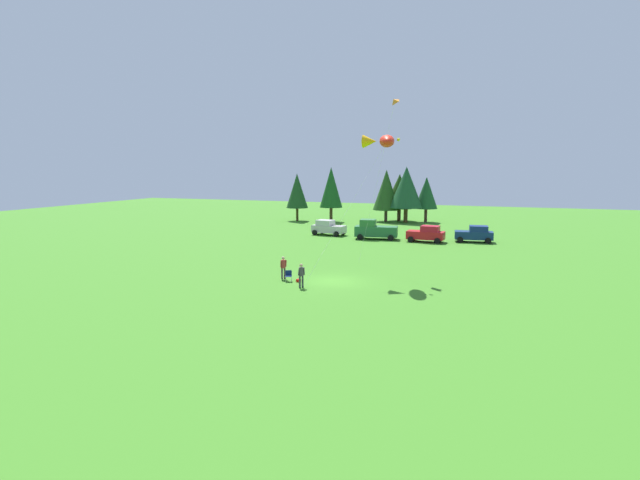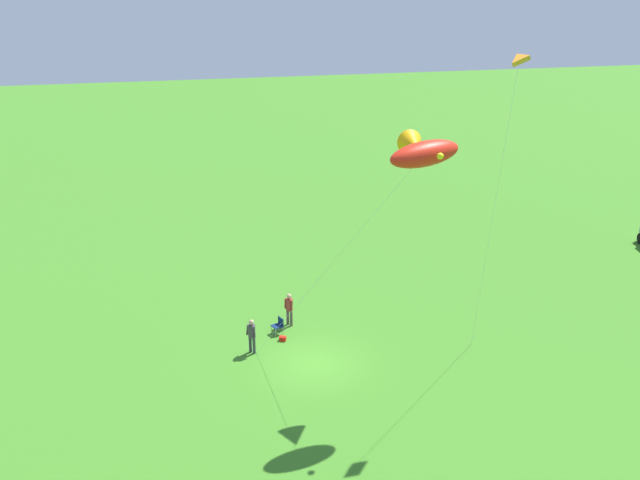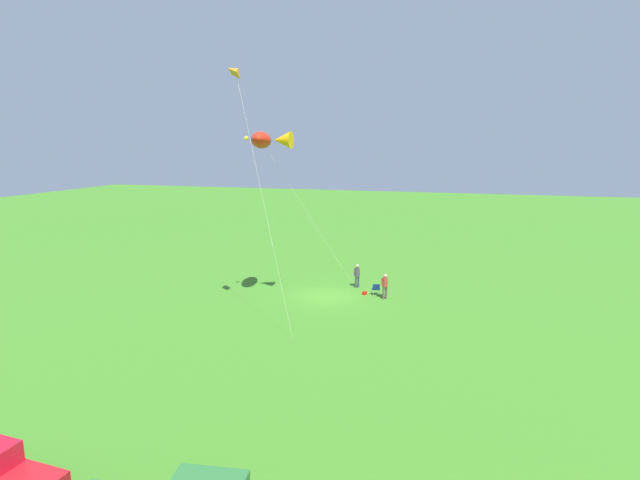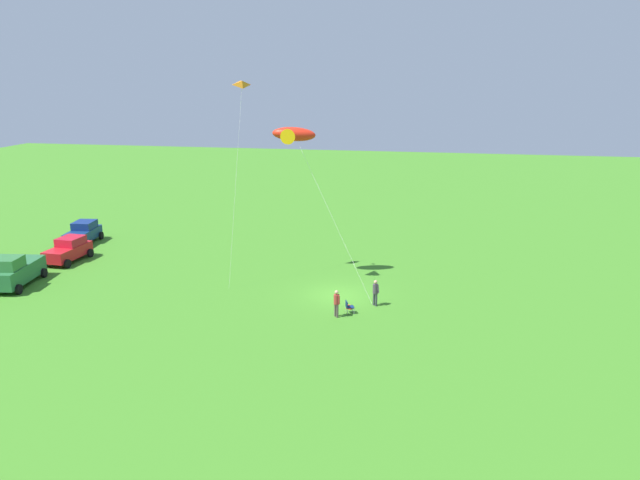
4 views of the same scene
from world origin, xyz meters
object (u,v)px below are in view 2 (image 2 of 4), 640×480
Objects in this scene: kite_large_fish at (422,152)px; kite_delta_orange at (516,60)px; person_spectator at (289,307)px; person_kite_flyer at (252,334)px; backpack_on_grass at (283,339)px; folding_chair at (279,324)px.

kite_delta_orange reaches higher than kite_large_fish.
kite_delta_orange reaches higher than person_spectator.
kite_delta_orange is (4.30, 9.93, 12.86)m from person_kite_flyer.
kite_large_fish is at bearing 78.91° from person_spectator.
person_spectator reaches higher than backpack_on_grass.
kite_large_fish reaches higher than person_spectator.
person_spectator is 5.44× the size of backpack_on_grass.
folding_chair is 0.06× the size of kite_delta_orange.
kite_large_fish is (4.28, 6.38, 9.51)m from person_kite_flyer.
kite_delta_orange is at bearing 122.72° from folding_chair.
person_kite_flyer reaches higher than folding_chair.
kite_large_fish is at bearing 107.35° from folding_chair.
person_spectator is at bearing -130.71° from kite_delta_orange.
person_kite_flyer is 0.16× the size of kite_large_fish.
person_kite_flyer is 2.30m from folding_chair.
kite_delta_orange is (6.67, 7.76, 12.86)m from person_spectator.
backpack_on_grass is 0.03× the size of kite_large_fish.
backpack_on_grass is (0.78, 0.07, -0.38)m from folding_chair.
person_spectator is (-2.37, 2.17, 0.00)m from person_kite_flyer.
person_kite_flyer is at bearing -113.44° from kite_delta_orange.
kite_large_fish is at bearing -90.35° from kite_delta_orange.
kite_large_fish is at bearing 99.00° from person_kite_flyer.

